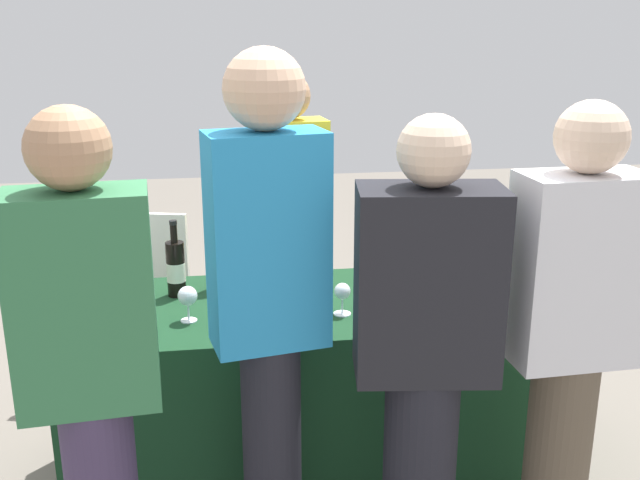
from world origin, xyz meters
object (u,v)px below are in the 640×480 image
wine_glass_2 (295,287)px  wine_bottle_4 (377,263)px  wine_bottle_2 (217,262)px  wine_bottle_6 (466,256)px  guest_2 (424,354)px  server_pouring (289,227)px  wine_bottle_5 (404,259)px  guest_3 (570,336)px  wine_bottle_0 (117,270)px  wine_bottle_1 (176,268)px  wine_glass_3 (342,293)px  wine_bottle_7 (481,250)px  menu_board (133,303)px  wine_glass_0 (188,297)px  guest_1 (269,306)px  wine_glass_1 (248,300)px  guest_0 (91,374)px  wine_bottle_3 (253,264)px

wine_glass_2 → wine_bottle_4: bearing=31.5°
wine_bottle_2 → wine_bottle_6: wine_bottle_6 is taller
wine_bottle_6 → guest_2: size_ratio=0.21×
guest_2 → server_pouring: bearing=108.9°
wine_bottle_5 → server_pouring: 0.66m
wine_bottle_4 → guest_3: size_ratio=0.19×
wine_bottle_0 → wine_bottle_6: size_ratio=0.93×
wine_bottle_1 → server_pouring: bearing=45.5°
wine_glass_3 → wine_bottle_7: bearing=25.8°
wine_bottle_6 → menu_board: wine_bottle_6 is taller
wine_bottle_1 → wine_bottle_2: bearing=15.7°
wine_glass_2 → server_pouring: size_ratio=0.09×
wine_glass_0 → guest_1: 0.55m
wine_bottle_1 → guest_3: (1.24, -0.83, -0.00)m
wine_bottle_6 → guest_1: bearing=-141.6°
guest_1 → menu_board: guest_1 is taller
wine_bottle_2 → wine_bottle_6: 1.02m
wine_glass_2 → menu_board: (-0.71, 0.93, -0.39)m
wine_bottle_6 → wine_glass_1: size_ratio=2.55×
wine_glass_1 → wine_glass_3: 0.35m
wine_glass_0 → guest_3: 1.31m
wine_bottle_1 → wine_glass_1: (0.27, -0.33, -0.02)m
wine_glass_2 → guest_0: bearing=-133.9°
wine_bottle_2 → wine_glass_1: bearing=-74.5°
wine_bottle_3 → wine_bottle_1: bearing=-175.7°
guest_1 → wine_bottle_2: bearing=90.6°
wine_glass_2 → menu_board: menu_board is taller
wine_glass_0 → guest_1: guest_1 is taller
guest_2 → wine_bottle_7: bearing=67.4°
wine_bottle_0 → wine_glass_2: wine_bottle_0 is taller
wine_bottle_1 → menu_board: bearing=111.0°
wine_glass_3 → wine_bottle_2: bearing=143.6°
wine_bottle_6 → wine_glass_3: size_ratio=2.71×
server_pouring → guest_1: 1.26m
wine_glass_1 → menu_board: bearing=117.7°
wine_bottle_2 → wine_bottle_5: 0.76m
wine_glass_1 → guest_1: 0.43m
wine_bottle_2 → wine_bottle_0: bearing=-174.7°
wine_bottle_3 → guest_3: size_ratio=0.19×
wine_bottle_6 → server_pouring: server_pouring is taller
wine_bottle_4 → wine_glass_3: bearing=-125.9°
guest_0 → wine_bottle_6: bearing=27.5°
wine_bottle_6 → wine_glass_0: bearing=-168.6°
menu_board → wine_glass_0: bearing=-57.8°
wine_bottle_5 → menu_board: size_ratio=0.32×
wine_bottle_2 → wine_glass_2: bearing=-46.3°
wine_bottle_2 → menu_board: size_ratio=0.34×
wine_bottle_1 → guest_1: (0.31, -0.73, 0.11)m
wine_bottle_5 → wine_bottle_6: size_ratio=0.88×
wine_bottle_5 → wine_glass_1: size_ratio=2.25×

